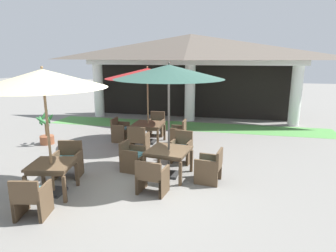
{
  "coord_description": "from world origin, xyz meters",
  "views": [
    {
      "loc": [
        2.05,
        -6.16,
        3.04
      ],
      "look_at": [
        0.28,
        1.61,
        1.12
      ],
      "focal_mm": 31.07,
      "sensor_mm": 36.0,
      "label": 1
    }
  ],
  "objects": [
    {
      "name": "potted_palm_left_edge",
      "position": [
        -4.34,
        2.54,
        0.35
      ],
      "size": [
        0.6,
        0.63,
        1.23
      ],
      "color": "#995638",
      "rests_on": "ground"
    },
    {
      "name": "patio_chair_mid_right_south",
      "position": [
        -1.63,
        -1.79,
        0.41
      ],
      "size": [
        0.66,
        0.67,
        0.85
      ],
      "rotation": [
        0.0,
        0.0,
        0.2
      ],
      "color": "brown",
      "rests_on": "ground"
    },
    {
      "name": "patio_umbrella_mid_left",
      "position": [
        0.5,
        0.75,
        2.65
      ],
      "size": [
        2.7,
        2.7,
        2.9
      ],
      "color": "#2D2D2D",
      "rests_on": "ground"
    },
    {
      "name": "patio_chair_near_foreground_east",
      "position": [
        0.24,
        3.45,
        0.41
      ],
      "size": [
        0.54,
        0.56,
        0.9
      ],
      "rotation": [
        0.0,
        0.0,
        1.57
      ],
      "color": "brown",
      "rests_on": "ground"
    },
    {
      "name": "patio_chair_mid_right_north",
      "position": [
        -2.03,
        0.16,
        0.42
      ],
      "size": [
        0.74,
        0.67,
        0.89
      ],
      "rotation": [
        0.0,
        0.0,
        -2.94
      ],
      "color": "brown",
      "rests_on": "ground"
    },
    {
      "name": "patio_chair_mid_left_west",
      "position": [
        -0.56,
        0.9,
        0.39
      ],
      "size": [
        0.61,
        0.63,
        0.8
      ],
      "rotation": [
        0.0,
        0.0,
        -1.71
      ],
      "color": "brown",
      "rests_on": "ground"
    },
    {
      "name": "patio_chair_near_foreground_south",
      "position": [
        -0.86,
        2.36,
        0.41
      ],
      "size": [
        0.61,
        0.53,
        0.89
      ],
      "rotation": [
        0.0,
        0.0,
        -0.0
      ],
      "color": "brown",
      "rests_on": "ground"
    },
    {
      "name": "background_pavilion",
      "position": [
        0.0,
        7.65,
        3.09
      ],
      "size": [
        10.64,
        2.64,
        4.02
      ],
      "color": "white",
      "rests_on": "ground"
    },
    {
      "name": "patio_table_mid_right",
      "position": [
        -1.82,
        -0.82,
        0.63
      ],
      "size": [
        1.06,
        1.06,
        0.73
      ],
      "rotation": [
        0.0,
        0.0,
        0.2
      ],
      "color": "brown",
      "rests_on": "ground"
    },
    {
      "name": "ground_plane",
      "position": [
        0.0,
        0.0,
        0.0
      ],
      "size": [
        60.0,
        60.0,
        0.0
      ],
      "primitive_type": "plane",
      "color": "gray"
    },
    {
      "name": "patio_umbrella_near_foreground",
      "position": [
        -0.86,
        3.46,
        2.45
      ],
      "size": [
        2.89,
        2.89,
        2.71
      ],
      "color": "#2D2D2D",
      "rests_on": "ground"
    },
    {
      "name": "patio_chair_near_foreground_west",
      "position": [
        -1.95,
        3.46,
        0.41
      ],
      "size": [
        0.51,
        0.6,
        0.85
      ],
      "rotation": [
        0.0,
        0.0,
        -1.58
      ],
      "color": "brown",
      "rests_on": "ground"
    },
    {
      "name": "patio_chair_mid_left_east",
      "position": [
        1.57,
        0.6,
        0.39
      ],
      "size": [
        0.66,
        0.64,
        0.85
      ],
      "rotation": [
        0.0,
        0.0,
        1.43
      ],
      "color": "brown",
      "rests_on": "ground"
    },
    {
      "name": "patio_umbrella_mid_right",
      "position": [
        -1.82,
        -0.82,
        2.57
      ],
      "size": [
        2.64,
        2.64,
        2.84
      ],
      "color": "#2D2D2D",
      "rests_on": "ground"
    },
    {
      "name": "lawn_strip",
      "position": [
        0.0,
        6.31,
        0.0
      ],
      "size": [
        12.44,
        1.68,
        0.01
      ],
      "primitive_type": "cube",
      "color": "#519347",
      "rests_on": "ground"
    },
    {
      "name": "patio_chair_mid_left_south",
      "position": [
        0.35,
        -0.31,
        0.4
      ],
      "size": [
        0.7,
        0.61,
        0.82
      ],
      "rotation": [
        0.0,
        0.0,
        -0.14
      ],
      "color": "brown",
      "rests_on": "ground"
    },
    {
      "name": "patio_chair_near_foreground_north",
      "position": [
        -0.85,
        4.56,
        0.42
      ],
      "size": [
        0.6,
        0.54,
        0.91
      ],
      "rotation": [
        0.0,
        0.0,
        -3.15
      ],
      "color": "brown",
      "rests_on": "ground"
    },
    {
      "name": "patio_table_mid_left",
      "position": [
        0.5,
        0.75,
        0.63
      ],
      "size": [
        1.14,
        1.14,
        0.72
      ],
      "rotation": [
        0.0,
        0.0,
        -0.14
      ],
      "color": "brown",
      "rests_on": "ground"
    },
    {
      "name": "patio_table_near_foreground",
      "position": [
        -0.86,
        3.46,
        0.63
      ],
      "size": [
        1.03,
        1.03,
        0.72
      ],
      "rotation": [
        0.0,
        0.0,
        -0.0
      ],
      "color": "brown",
      "rests_on": "ground"
    },
    {
      "name": "patio_chair_mid_left_north",
      "position": [
        0.65,
        1.82,
        0.42
      ],
      "size": [
        0.61,
        0.56,
        0.91
      ],
      "rotation": [
        0.0,
        0.0,
        -3.28
      ],
      "color": "brown",
      "rests_on": "ground"
    }
  ]
}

